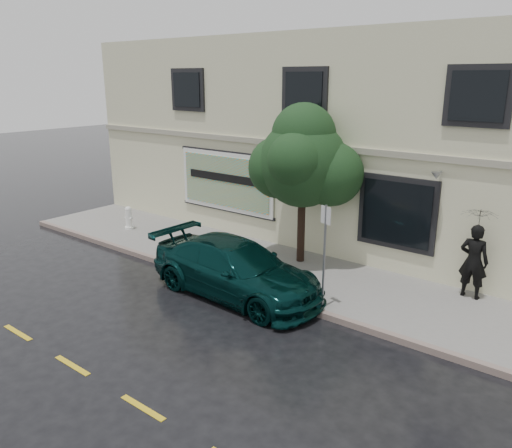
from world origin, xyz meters
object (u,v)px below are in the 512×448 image
Objects in this scene: pedestrian at (474,261)px; fire_hydrant at (129,218)px; car at (236,269)px; street_tree at (303,164)px.

pedestrian is 11.99m from fire_hydrant.
street_tree is (0.16, 2.92, 2.45)m from car.
street_tree is 5.04× the size of fire_hydrant.
car is at bearing -93.17° from street_tree.
fire_hydrant is (-11.87, -1.60, -0.56)m from pedestrian.
car is 5.89× the size of fire_hydrant.
fire_hydrant is at bearing 7.89° from pedestrian.
street_tree is at bearing 5.80° from pedestrian.
street_tree is 7.51m from fire_hydrant.
fire_hydrant is (-6.78, 1.80, -0.17)m from car.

